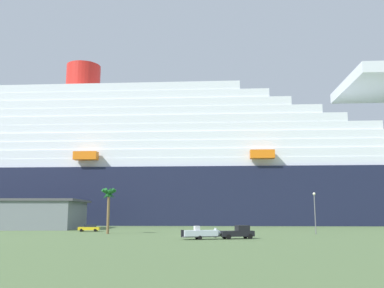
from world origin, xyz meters
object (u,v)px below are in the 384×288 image
Objects in this scene: cruise_ship at (171,171)px; street_lamp at (315,207)px; small_boat_on_trailer at (204,233)px; parked_car_yellow_taxi at (89,228)px; pickup_truck at (238,232)px; palm_tree at (109,197)px.

cruise_ship reaches higher than street_lamp.
street_lamp is (23.65, 15.72, 4.43)m from small_boat_on_trailer.
parked_car_yellow_taxi is at bearing 163.24° from street_lamp.
cruise_ship reaches higher than parked_car_yellow_taxi.
small_boat_on_trailer is 1.58× the size of parked_car_yellow_taxi.
cruise_ship is at bearing 97.64° from pickup_truck.
small_boat_on_trailer reaches higher than parked_car_yellow_taxi.
palm_tree is (-24.07, 17.62, 6.37)m from pickup_truck.
cruise_ship is 91.02m from pickup_truck.
street_lamp is at bearing -68.09° from cruise_ship.
small_boat_on_trailer is 0.91× the size of street_lamp.
cruise_ship is 72.77m from palm_tree.
pickup_truck is at bearing 13.33° from small_boat_on_trailer.
palm_tree reaches higher than pickup_truck.
cruise_ship is 91.80m from small_boat_on_trailer.
small_boat_on_trailer is (-5.77, -1.37, -0.08)m from pickup_truck.
cruise_ship is 63.20× the size of parked_car_yellow_taxi.
cruise_ship is 65.06m from parked_car_yellow_taxi.
small_boat_on_trailer is 0.81× the size of palm_tree.
palm_tree reaches higher than parked_car_yellow_taxi.
cruise_ship is at bearing 93.88° from small_boat_on_trailer.
small_boat_on_trailer is at bearing -166.67° from pickup_truck.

